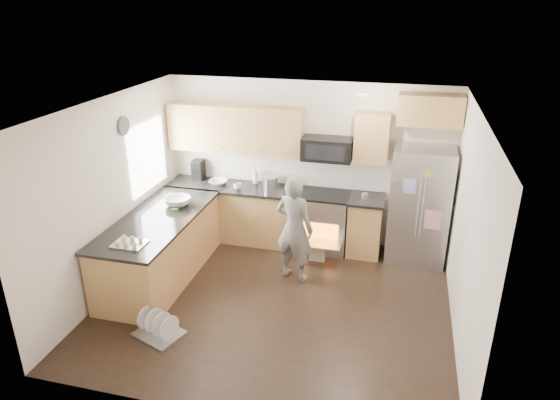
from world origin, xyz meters
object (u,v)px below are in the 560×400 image
(stove_range, at_px, (324,209))
(refrigerator, at_px, (419,205))
(person, at_px, (294,228))
(dish_rack, at_px, (159,329))

(stove_range, height_order, refrigerator, stove_range)
(stove_range, xyz_separation_m, person, (-0.25, -1.00, 0.10))
(person, distance_m, dish_rack, 2.24)
(refrigerator, bearing_deg, stove_range, -179.39)
(refrigerator, xyz_separation_m, person, (-1.67, -1.00, -0.11))
(stove_range, relative_size, dish_rack, 2.75)
(person, bearing_deg, stove_range, -87.02)
(person, height_order, dish_rack, person)
(refrigerator, distance_m, dish_rack, 4.08)
(refrigerator, xyz_separation_m, dish_rack, (-2.95, -2.70, -0.80))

